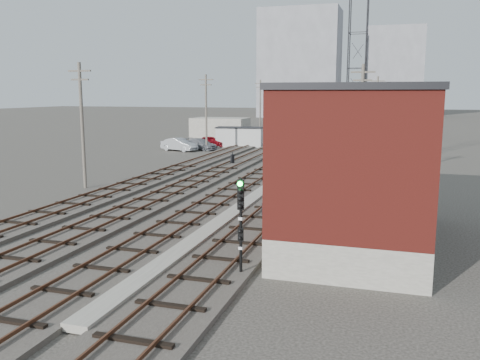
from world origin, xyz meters
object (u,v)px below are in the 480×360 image
at_px(site_trailer, 240,137).
at_px(car_grey, 200,144).
at_px(signal_mast, 241,221).
at_px(switch_stand, 232,159).
at_px(car_red, 211,141).
at_px(car_silver, 179,145).

xyz_separation_m(site_trailer, car_grey, (-3.54, -4.87, -0.59)).
bearing_deg(signal_mast, site_trailer, 107.15).
bearing_deg(car_grey, site_trailer, -13.11).
height_order(signal_mast, switch_stand, signal_mast).
xyz_separation_m(switch_stand, car_grey, (-7.88, 11.57, 0.11)).
distance_m(signal_mast, switch_stand, 30.31).
distance_m(switch_stand, car_red, 17.16).
relative_size(site_trailer, car_silver, 1.36).
height_order(switch_stand, car_red, car_red).
xyz_separation_m(site_trailer, car_red, (-3.48, -1.16, -0.58)).
bearing_deg(switch_stand, site_trailer, 123.15).
bearing_deg(signal_mast, switch_stand, 108.48).
xyz_separation_m(signal_mast, site_trailer, (-13.93, 45.15, -0.91)).
relative_size(switch_stand, car_grey, 0.26).
bearing_deg(car_grey, switch_stand, -122.79).
relative_size(switch_stand, car_silver, 0.26).
height_order(site_trailer, car_grey, site_trailer).
relative_size(site_trailer, car_red, 1.55).
height_order(switch_stand, site_trailer, site_trailer).
bearing_deg(car_silver, switch_stand, -118.11).
bearing_deg(site_trailer, car_red, -168.92).
xyz_separation_m(switch_stand, car_silver, (-9.79, 9.56, 0.19)).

